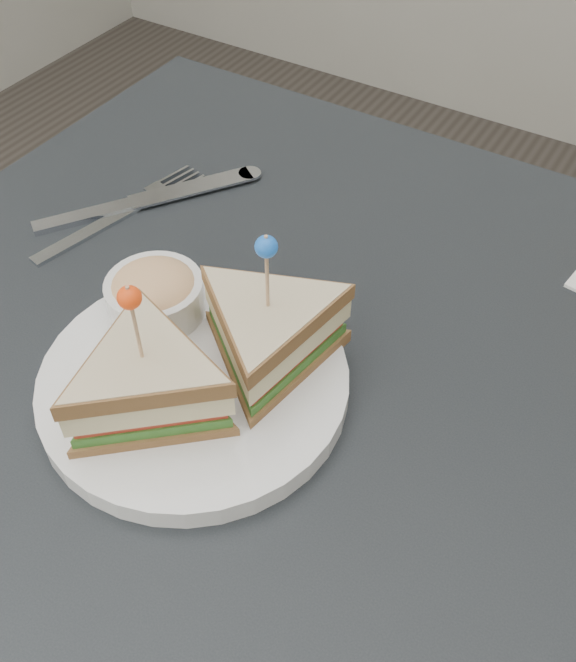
% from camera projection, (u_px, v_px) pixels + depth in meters
% --- Properties ---
extents(table, '(0.80, 0.80, 0.75)m').
position_uv_depth(table, '(272.00, 433.00, 0.64)').
color(table, black).
rests_on(table, ground).
extents(plate_meal, '(0.28, 0.28, 0.14)m').
position_uv_depth(plate_meal, '(200.00, 356.00, 0.55)').
color(plate_meal, white).
rests_on(plate_meal, table).
extents(cutlery_fork, '(0.06, 0.20, 0.01)m').
position_uv_depth(cutlery_fork, '(129.00, 210.00, 0.74)').
color(cutlery_fork, silver).
rests_on(cutlery_fork, table).
extents(cutlery_knife, '(0.15, 0.21, 0.01)m').
position_uv_depth(cutlery_knife, '(141.00, 202.00, 0.74)').
color(cutlery_knife, silver).
rests_on(cutlery_knife, table).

